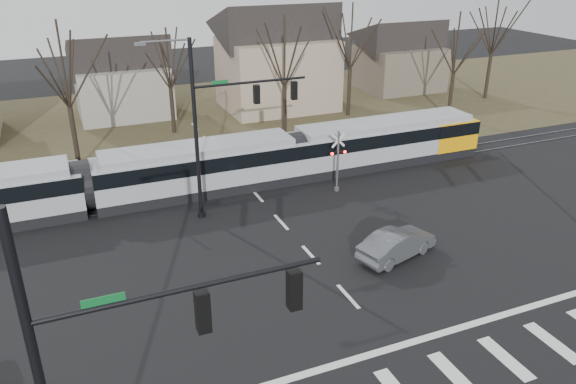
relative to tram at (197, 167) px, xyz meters
name	(u,v)px	position (x,y,z in m)	size (l,w,h in m)	color
ground	(371,322)	(3.28, -16.00, -1.73)	(140.00, 140.00, 0.00)	black
grass_verge	(189,120)	(3.28, 16.00, -1.72)	(140.00, 28.00, 0.01)	#38331E
crosswalk	(428,384)	(3.28, -20.00, -1.72)	(27.00, 2.60, 0.01)	silver
stop_line	(394,347)	(3.28, -17.80, -1.72)	(28.00, 0.35, 0.01)	silver
lane_dashes	(247,184)	(3.28, 0.00, -1.72)	(0.18, 30.00, 0.01)	silver
rail_pair	(248,185)	(3.28, -0.20, -1.70)	(90.00, 1.52, 0.06)	#59595E
tram	(197,167)	(0.00, 0.00, 0.00)	(41.80, 3.10, 3.17)	gray
sedan	(397,244)	(7.20, -11.82, -0.99)	(4.73, 2.76, 1.47)	#45484B
signal_pole_near_left	(120,376)	(-7.13, -22.00, 3.97)	(9.28, 0.44, 10.20)	black
signal_pole_far	(223,119)	(0.87, -3.50, 3.97)	(9.28, 0.44, 10.20)	black
rail_crossing_signal	(338,163)	(8.28, -3.21, 0.16)	(1.08, 0.36, 4.00)	#59595B
tree_row	(228,76)	(5.28, 10.00, 3.27)	(59.20, 7.20, 10.00)	black
house_b	(121,72)	(-1.72, 20.00, 2.24)	(8.64, 7.56, 7.65)	gray
house_c	(277,53)	(12.28, 17.00, 3.51)	(10.80, 8.64, 10.10)	gray
house_d	(400,52)	(27.28, 19.00, 2.24)	(8.64, 7.56, 7.65)	brown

